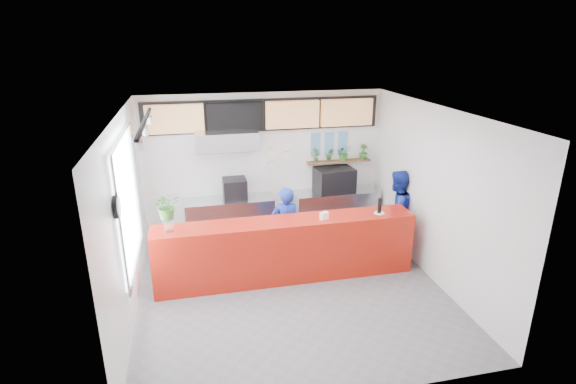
{
  "coord_description": "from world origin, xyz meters",
  "views": [
    {
      "loc": [
        -1.51,
        -6.46,
        4.09
      ],
      "look_at": [
        0.1,
        0.7,
        1.5
      ],
      "focal_mm": 28.0,
      "sensor_mm": 36.0,
      "label": 1
    }
  ],
  "objects_px": {
    "espresso_machine": "(334,180)",
    "staff_right": "(396,211)",
    "service_counter": "(286,249)",
    "staff_center": "(285,227)",
    "panini_oven": "(235,189)",
    "pepper_mill": "(380,206)"
  },
  "relations": [
    {
      "from": "service_counter",
      "to": "espresso_machine",
      "type": "height_order",
      "value": "espresso_machine"
    },
    {
      "from": "staff_right",
      "to": "panini_oven",
      "type": "bearing_deg",
      "value": -41.97
    },
    {
      "from": "service_counter",
      "to": "pepper_mill",
      "type": "distance_m",
      "value": 1.81
    },
    {
      "from": "staff_center",
      "to": "espresso_machine",
      "type": "bearing_deg",
      "value": -137.95
    },
    {
      "from": "panini_oven",
      "to": "staff_center",
      "type": "relative_size",
      "value": 0.31
    },
    {
      "from": "panini_oven",
      "to": "pepper_mill",
      "type": "xyz_separation_m",
      "value": [
        2.34,
        -1.86,
        0.14
      ]
    },
    {
      "from": "service_counter",
      "to": "panini_oven",
      "type": "xyz_separation_m",
      "value": [
        -0.67,
        1.8,
        0.56
      ]
    },
    {
      "from": "service_counter",
      "to": "panini_oven",
      "type": "relative_size",
      "value": 9.6
    },
    {
      "from": "espresso_machine",
      "to": "staff_right",
      "type": "height_order",
      "value": "staff_right"
    },
    {
      "from": "panini_oven",
      "to": "staff_right",
      "type": "relative_size",
      "value": 0.28
    },
    {
      "from": "service_counter",
      "to": "espresso_machine",
      "type": "distance_m",
      "value": 2.39
    },
    {
      "from": "espresso_machine",
      "to": "service_counter",
      "type": "bearing_deg",
      "value": -133.38
    },
    {
      "from": "espresso_machine",
      "to": "staff_right",
      "type": "distance_m",
      "value": 1.51
    },
    {
      "from": "service_counter",
      "to": "staff_center",
      "type": "relative_size",
      "value": 2.97
    },
    {
      "from": "service_counter",
      "to": "staff_right",
      "type": "bearing_deg",
      "value": 14.92
    },
    {
      "from": "panini_oven",
      "to": "staff_right",
      "type": "height_order",
      "value": "staff_right"
    },
    {
      "from": "espresso_machine",
      "to": "pepper_mill",
      "type": "relative_size",
      "value": 2.93
    },
    {
      "from": "staff_center",
      "to": "pepper_mill",
      "type": "relative_size",
      "value": 5.59
    },
    {
      "from": "staff_center",
      "to": "staff_right",
      "type": "relative_size",
      "value": 0.92
    },
    {
      "from": "staff_right",
      "to": "service_counter",
      "type": "bearing_deg",
      "value": -5.66
    },
    {
      "from": "staff_right",
      "to": "pepper_mill",
      "type": "xyz_separation_m",
      "value": [
        -0.67,
        -0.68,
        0.43
      ]
    },
    {
      "from": "panini_oven",
      "to": "espresso_machine",
      "type": "height_order",
      "value": "espresso_machine"
    }
  ]
}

